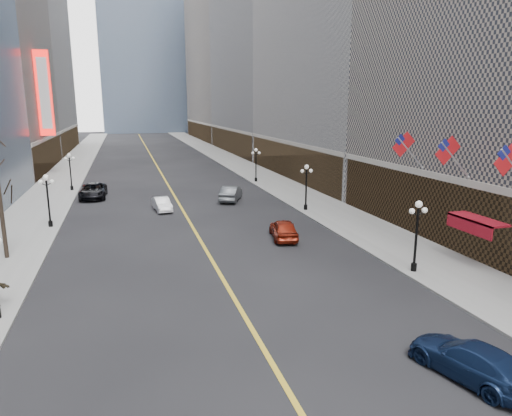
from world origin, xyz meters
TOP-DOWN VIEW (x-y plane):
  - sidewalk_east at (14.00, 70.00)m, footprint 6.00×230.00m
  - sidewalk_west at (-14.00, 70.00)m, footprint 6.00×230.00m
  - lane_line at (0.00, 80.00)m, footprint 0.25×200.00m
  - bldg_east_c at (29.88, 106.00)m, footprint 26.60×40.60m
  - bldg_east_d at (29.90, 149.00)m, footprint 26.60×46.60m
  - streetlamp_east_1 at (11.80, 30.00)m, footprint 1.26×0.44m
  - streetlamp_east_2 at (11.80, 48.00)m, footprint 1.26×0.44m
  - streetlamp_east_3 at (11.80, 66.00)m, footprint 1.26×0.44m
  - streetlamp_west_2 at (-11.80, 48.00)m, footprint 1.26×0.44m
  - streetlamp_west_3 at (-11.80, 66.00)m, footprint 1.26×0.44m
  - flag_3 at (15.31, 27.00)m, footprint 2.87×0.12m
  - flag_4 at (15.31, 32.00)m, footprint 2.87×0.12m
  - flag_5 at (15.31, 37.00)m, footprint 2.87×0.12m
  - awning_c at (16.11, 30.00)m, footprint 1.40×4.00m
  - theatre_marquee at (-15.88, 80.00)m, footprint 2.00×0.55m
  - car_nb_mid at (-2.00, 52.17)m, footprint 1.85×4.16m
  - car_nb_far at (-9.00, 60.77)m, footprint 2.95×6.11m
  - car_sb_near at (7.10, 19.60)m, footprint 3.28×5.38m
  - car_sb_mid at (6.44, 39.47)m, footprint 2.65×4.88m
  - car_sb_far at (5.74, 54.95)m, footprint 3.65×5.35m

SIDE VIEW (x-z plane):
  - lane_line at x=0.00m, z-range 0.00..0.02m
  - sidewalk_east at x=14.00m, z-range 0.00..0.15m
  - sidewalk_west at x=-14.00m, z-range 0.00..0.15m
  - car_nb_mid at x=-2.00m, z-range 0.00..1.33m
  - car_sb_near at x=7.10m, z-range 0.00..1.46m
  - car_sb_mid at x=6.44m, z-range 0.00..1.58m
  - car_sb_far at x=5.74m, z-range 0.00..1.67m
  - car_nb_far at x=-9.00m, z-range 0.00..1.68m
  - streetlamp_east_1 at x=11.80m, z-range 0.64..5.16m
  - streetlamp_east_2 at x=11.80m, z-range 0.64..5.16m
  - streetlamp_east_3 at x=11.80m, z-range 0.64..5.16m
  - streetlamp_west_2 at x=-11.80m, z-range 0.64..5.16m
  - streetlamp_west_3 at x=-11.80m, z-range 0.64..5.16m
  - awning_c at x=16.11m, z-range 2.62..3.54m
  - flag_3 at x=15.31m, z-range 5.85..8.72m
  - flag_4 at x=15.31m, z-range 5.85..8.72m
  - flag_5 at x=15.31m, z-range 5.85..8.72m
  - theatre_marquee at x=-15.88m, z-range 6.00..18.00m
  - bldg_east_c at x=29.88m, z-range -0.22..48.58m
  - bldg_east_d at x=29.90m, z-range -0.23..62.57m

